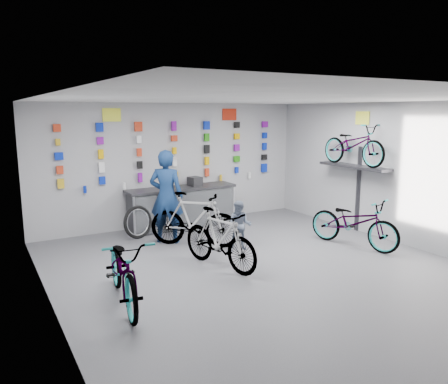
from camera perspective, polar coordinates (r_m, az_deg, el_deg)
floor at (r=7.87m, az=5.55°, el=-10.40°), size 8.00×8.00×0.00m
ceiling at (r=7.36m, az=5.97°, el=12.01°), size 8.00×8.00×0.00m
wall_back at (r=10.93m, az=-6.60°, el=3.59°), size 7.00×0.00×7.00m
wall_left at (r=6.15m, az=-21.81°, el=-2.44°), size 0.00×8.00×8.00m
wall_right at (r=9.91m, az=22.44°, el=2.16°), size 0.00×8.00×8.00m
counter at (r=10.68m, az=-5.50°, el=-2.06°), size 2.70×0.66×1.00m
merch_wall at (r=10.84m, az=-6.38°, el=5.22°), size 5.57×0.08×1.57m
wall_bracket at (r=10.55m, az=16.71°, el=2.78°), size 0.39×1.90×2.00m
sign_left at (r=10.33m, az=-14.46°, el=9.73°), size 0.42×0.02×0.30m
sign_right at (r=11.56m, az=0.72°, el=10.09°), size 0.42×0.02×0.30m
sign_side at (r=10.58m, az=17.62°, el=9.20°), size 0.02×0.40×0.30m
bike_left at (r=6.61m, az=-12.98°, el=-9.84°), size 0.97×2.09×1.06m
bike_center at (r=7.88m, az=-0.59°, el=-6.14°), size 0.95×1.87×1.08m
bike_right at (r=9.52m, az=16.62°, el=-3.80°), size 1.21×2.10×1.04m
bike_service at (r=9.14m, az=-3.88°, el=-3.59°), size 1.79×1.69×1.16m
bike_wall at (r=10.44m, az=16.58°, el=5.96°), size 0.63×1.80×0.95m
clerk at (r=9.41m, az=-7.53°, el=-0.59°), size 0.87×0.83×2.01m
customer at (r=8.93m, az=2.09°, el=-4.37°), size 0.62×0.61×1.01m
spare_wheel at (r=9.93m, az=-11.18°, el=-3.89°), size 0.76×0.36×0.74m
register at (r=10.73m, az=-3.83°, el=1.41°), size 0.33×0.34×0.22m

